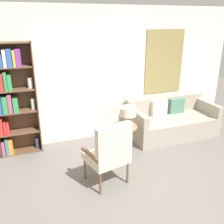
{
  "coord_description": "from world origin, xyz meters",
  "views": [
    {
      "loc": [
        -1.44,
        -2.82,
        2.42
      ],
      "look_at": [
        -0.0,
        1.02,
        0.9
      ],
      "focal_mm": 40.0,
      "sensor_mm": 36.0,
      "label": 1
    }
  ],
  "objects_px": {
    "bookshelf": "(10,97)",
    "armchair": "(110,151)",
    "side_table": "(124,129)",
    "table_lamp": "(128,115)",
    "couch": "(171,121)"
  },
  "relations": [
    {
      "from": "armchair",
      "to": "side_table",
      "type": "relative_size",
      "value": 2.05
    },
    {
      "from": "armchair",
      "to": "side_table",
      "type": "xyz_separation_m",
      "value": [
        0.64,
        0.96,
        -0.14
      ]
    },
    {
      "from": "bookshelf",
      "to": "couch",
      "type": "xyz_separation_m",
      "value": [
        3.25,
        -0.3,
        -0.82
      ]
    },
    {
      "from": "couch",
      "to": "side_table",
      "type": "bearing_deg",
      "value": -165.4
    },
    {
      "from": "bookshelf",
      "to": "table_lamp",
      "type": "height_order",
      "value": "bookshelf"
    },
    {
      "from": "armchair",
      "to": "table_lamp",
      "type": "height_order",
      "value": "armchair"
    },
    {
      "from": "side_table",
      "to": "armchair",
      "type": "bearing_deg",
      "value": -123.7
    },
    {
      "from": "couch",
      "to": "bookshelf",
      "type": "bearing_deg",
      "value": 174.77
    },
    {
      "from": "armchair",
      "to": "table_lamp",
      "type": "relative_size",
      "value": 2.58
    },
    {
      "from": "couch",
      "to": "table_lamp",
      "type": "bearing_deg",
      "value": -161.73
    },
    {
      "from": "side_table",
      "to": "table_lamp",
      "type": "height_order",
      "value": "table_lamp"
    },
    {
      "from": "bookshelf",
      "to": "side_table",
      "type": "relative_size",
      "value": 4.07
    },
    {
      "from": "side_table",
      "to": "bookshelf",
      "type": "bearing_deg",
      "value": 162.32
    },
    {
      "from": "bookshelf",
      "to": "armchair",
      "type": "distance_m",
      "value": 2.14
    },
    {
      "from": "bookshelf",
      "to": "couch",
      "type": "relative_size",
      "value": 1.09
    }
  ]
}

